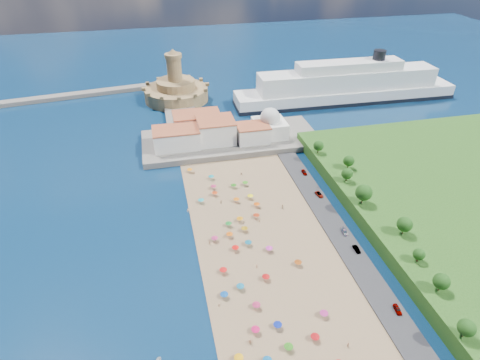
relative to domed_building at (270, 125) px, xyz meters
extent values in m
plane|color=#071938|center=(-30.00, -71.00, -8.97)|extent=(700.00, 700.00, 0.00)
cube|color=#59544C|center=(-20.00, 2.00, -7.47)|extent=(90.00, 36.00, 3.00)
cube|color=#59544C|center=(-42.00, 37.00, -7.77)|extent=(18.00, 70.00, 2.40)
cube|color=#59544C|center=(-140.00, 82.00, -7.67)|extent=(199.03, 34.77, 2.60)
cube|color=silver|center=(-48.00, -2.00, -1.47)|extent=(22.00, 14.00, 9.00)
cube|color=silver|center=(-28.00, 0.00, -0.47)|extent=(18.00, 16.00, 11.00)
cube|color=silver|center=(-10.00, -4.00, -1.97)|extent=(16.00, 12.00, 8.00)
cube|color=silver|center=(-36.00, 12.00, -0.97)|extent=(24.00, 14.00, 10.00)
cube|color=silver|center=(0.00, 0.00, -1.97)|extent=(16.00, 16.00, 8.00)
sphere|color=silver|center=(0.00, 0.00, 4.03)|extent=(10.00, 10.00, 10.00)
cylinder|color=silver|center=(0.00, 0.00, 7.83)|extent=(1.20, 1.20, 1.60)
cylinder|color=#A38751|center=(-42.00, 67.00, -4.97)|extent=(40.00, 40.00, 8.00)
cylinder|color=#A38751|center=(-42.00, 67.00, 1.53)|extent=(24.00, 24.00, 5.00)
cylinder|color=#A38751|center=(-42.00, 67.00, 11.03)|extent=(9.00, 9.00, 14.00)
cylinder|color=#A38751|center=(-42.00, 67.00, 19.23)|extent=(10.40, 10.40, 2.40)
cone|color=#A38751|center=(-42.00, 67.00, 21.93)|extent=(6.00, 6.00, 3.00)
cube|color=black|center=(62.17, 42.18, -7.84)|extent=(141.89, 23.75, 2.28)
cube|color=silver|center=(62.17, 42.18, -4.76)|extent=(140.88, 23.33, 8.43)
cube|color=silver|center=(62.17, 42.18, 5.08)|extent=(112.71, 19.04, 11.24)
cube|color=silver|center=(62.17, 42.18, 13.51)|extent=(65.81, 14.38, 5.62)
cylinder|color=black|center=(80.90, 41.82, 19.13)|extent=(7.49, 7.49, 5.62)
cylinder|color=gray|center=(-16.09, -89.70, -7.72)|extent=(0.07, 0.07, 2.00)
cone|color=#953F0D|center=(-16.09, -89.70, -6.82)|extent=(2.50, 2.50, 0.60)
cylinder|color=gray|center=(-35.70, -31.02, -7.72)|extent=(0.07, 0.07, 2.00)
cone|color=#0F838C|center=(-35.70, -31.02, -6.82)|extent=(2.50, 2.50, 0.60)
cylinder|color=gray|center=(-44.35, -23.11, -7.72)|extent=(0.07, 0.07, 2.00)
cone|color=orange|center=(-44.35, -23.11, -6.82)|extent=(2.50, 2.50, 0.60)
cylinder|color=gray|center=(-23.54, -81.11, -7.72)|extent=(0.07, 0.07, 2.00)
cone|color=#C129A3|center=(-23.54, -81.11, -6.82)|extent=(2.50, 2.50, 0.60)
cylinder|color=gray|center=(-35.46, -70.81, -7.72)|extent=(0.07, 0.07, 2.00)
cone|color=#D6570B|center=(-35.46, -70.81, -6.82)|extent=(2.50, 2.50, 0.60)
cylinder|color=gray|center=(-28.46, -50.32, -7.72)|extent=(0.07, 0.07, 2.00)
cone|color=#D8630B|center=(-28.46, -50.32, -6.82)|extent=(2.50, 2.50, 0.60)
cylinder|color=gray|center=(-42.79, -119.10, -7.72)|extent=(0.07, 0.07, 2.00)
cone|color=orange|center=(-42.79, -119.10, -6.82)|extent=(2.50, 2.50, 0.60)
cylinder|color=gray|center=(-34.61, -64.79, -7.72)|extent=(0.07, 0.07, 2.00)
cone|color=#157624|center=(-34.61, -64.79, -6.82)|extent=(2.50, 2.50, 0.60)
cylinder|color=gray|center=(-37.05, -95.61, -7.72)|extent=(0.07, 0.07, 2.00)
cone|color=#0F638A|center=(-37.05, -95.61, -6.82)|extent=(2.50, 2.50, 0.60)
cylinder|color=gray|center=(-29.89, -62.89, -7.72)|extent=(0.07, 0.07, 2.00)
cone|color=orange|center=(-29.89, -62.89, -6.82)|extent=(2.50, 2.50, 0.60)
cylinder|color=gray|center=(-29.48, -68.87, -7.72)|extent=(0.07, 0.07, 2.00)
cone|color=#936D0D|center=(-29.48, -68.87, -6.82)|extent=(2.50, 2.50, 0.60)
cylinder|color=gray|center=(-23.20, -62.22, -7.72)|extent=(0.07, 0.07, 2.00)
cone|color=#A12B0E|center=(-23.20, -62.22, -6.82)|extent=(2.50, 2.50, 0.60)
cylinder|color=gray|center=(-22.11, -39.10, -7.72)|extent=(0.07, 0.07, 2.00)
cone|color=#2F8117|center=(-22.11, -39.10, -6.82)|extent=(2.50, 2.50, 0.60)
cylinder|color=gray|center=(-21.25, -55.34, -7.72)|extent=(0.07, 0.07, 2.00)
cone|color=#C34808|center=(-21.25, -55.34, -6.82)|extent=(2.50, 2.50, 0.60)
cylinder|color=gray|center=(-29.94, -111.64, -7.72)|extent=(0.07, 0.07, 2.00)
cone|color=#0B1F93|center=(-29.94, -111.64, -6.82)|extent=(2.50, 2.50, 0.60)
cylinder|color=gray|center=(-40.96, -87.66, -7.72)|extent=(0.07, 0.07, 2.00)
cone|color=red|center=(-40.96, -87.66, -6.82)|extent=(2.50, 2.50, 0.60)
cylinder|color=gray|center=(-36.35, -43.92, -7.72)|extent=(0.07, 0.07, 2.00)
cone|color=red|center=(-36.35, -43.92, -6.82)|extent=(2.50, 2.50, 0.60)
cylinder|color=gray|center=(-21.13, -117.59, -7.72)|extent=(0.07, 0.07, 2.00)
cone|color=#AC0D12|center=(-21.13, -117.59, -6.82)|extent=(2.50, 2.50, 0.60)
cone|color=#0B5996|center=(-35.75, -121.42, -6.82)|extent=(2.50, 2.50, 0.60)
cylinder|color=gray|center=(-36.00, -38.87, -7.72)|extent=(0.07, 0.07, 2.00)
cone|color=#AB244D|center=(-36.00, -38.87, -6.82)|extent=(2.50, 2.50, 0.60)
cylinder|color=gray|center=(-41.08, -71.75, -7.72)|extent=(0.07, 0.07, 2.00)
cone|color=#B4265F|center=(-41.08, -71.75, -6.82)|extent=(2.50, 2.50, 0.60)
cylinder|color=gray|center=(-29.15, -118.88, -7.72)|extent=(0.07, 0.07, 2.00)
cone|color=#297B15|center=(-29.15, -118.88, -6.82)|extent=(2.50, 2.50, 0.60)
cylinder|color=gray|center=(-28.25, -93.59, -7.72)|extent=(0.07, 0.07, 2.00)
cone|color=#AC0D0E|center=(-28.25, -93.59, -6.82)|extent=(2.50, 2.50, 0.60)
cylinder|color=gray|center=(-34.02, -103.65, -7.72)|extent=(0.07, 0.07, 2.00)
cone|color=#A9244E|center=(-34.02, -103.65, -6.82)|extent=(2.50, 2.50, 0.60)
cylinder|color=gray|center=(-22.40, -49.25, -7.72)|extent=(0.07, 0.07, 2.00)
cone|color=yellow|center=(-22.40, -49.25, -6.82)|extent=(2.50, 2.50, 0.60)
cylinder|color=gray|center=(-42.57, -47.75, -7.72)|extent=(0.07, 0.07, 2.00)
cone|color=teal|center=(-42.57, -47.75, -6.82)|extent=(2.50, 2.50, 0.60)
cylinder|color=gray|center=(-27.44, -39.98, -7.72)|extent=(0.07, 0.07, 2.00)
cone|color=#227114|center=(-27.44, -39.98, -6.82)|extent=(2.50, 2.50, 0.60)
cylinder|color=gray|center=(-34.90, -78.23, -7.72)|extent=(0.07, 0.07, 2.00)
cone|color=red|center=(-34.90, -78.23, -6.82)|extent=(2.50, 2.50, 0.60)
cylinder|color=gray|center=(-15.72, -110.84, -7.72)|extent=(0.07, 0.07, 2.00)
cone|color=#B02575|center=(-15.72, -110.84, -6.82)|extent=(2.50, 2.50, 0.60)
cylinder|color=gray|center=(-36.40, -111.77, -7.72)|extent=(0.07, 0.07, 2.00)
cone|color=#C50F4E|center=(-36.40, -111.77, -6.82)|extent=(2.50, 2.50, 0.60)
cylinder|color=gray|center=(-29.89, -76.58, -7.72)|extent=(0.07, 0.07, 2.00)
cone|color=#0D5C7A|center=(-29.89, -76.58, -6.82)|extent=(2.50, 2.50, 0.60)
cylinder|color=gray|center=(-42.54, -97.68, -7.72)|extent=(0.07, 0.07, 2.00)
cone|color=#0B4596|center=(-42.54, -97.68, -6.82)|extent=(2.50, 2.50, 0.60)
imported|color=tan|center=(-42.58, -25.10, -7.89)|extent=(1.01, 0.94, 1.67)
imported|color=tan|center=(-44.66, -100.80, -7.95)|extent=(0.60, 0.43, 1.55)
imported|color=tan|center=(-38.70, -114.87, -7.81)|extent=(1.75, 1.23, 1.82)
imported|color=tan|center=(-48.50, -52.70, -7.90)|extent=(1.22, 1.13, 1.65)
imported|color=tan|center=(-29.70, -87.78, -7.90)|extent=(0.60, 0.86, 1.66)
imported|color=tan|center=(-34.62, -49.88, -7.83)|extent=(0.94, 1.05, 1.79)
imported|color=tan|center=(-13.21, -121.48, -7.82)|extent=(1.07, 1.04, 1.81)
imported|color=tan|center=(-21.98, -30.61, -7.92)|extent=(1.20, 0.97, 1.61)
imported|color=tan|center=(-11.40, -58.40, -7.84)|extent=(1.09, 1.72, 1.77)
imported|color=tan|center=(-43.21, -72.98, -7.82)|extent=(1.07, 1.12, 1.82)
imported|color=tan|center=(-22.76, -65.07, -7.94)|extent=(0.68, 0.66, 1.57)
imported|color=gray|center=(6.00, -113.99, -7.61)|extent=(2.07, 4.09, 1.33)
imported|color=gray|center=(6.00, -78.28, -7.67)|extent=(2.02, 4.29, 1.21)
imported|color=gray|center=(6.00, -53.89, -7.65)|extent=(2.67, 4.74, 1.25)
imported|color=gray|center=(6.00, -36.21, -7.55)|extent=(1.86, 4.28, 1.44)
imported|color=gray|center=(6.00, -87.78, -7.62)|extent=(1.48, 4.01, 1.31)
cylinder|color=#382314|center=(14.79, -128.73, -1.69)|extent=(0.50, 0.50, 2.56)
sphere|color=#14380F|center=(14.79, -128.73, 0.61)|extent=(4.61, 4.61, 4.61)
cylinder|color=#382314|center=(18.27, -113.63, -1.63)|extent=(0.50, 0.50, 2.69)
sphere|color=#14380F|center=(18.27, -113.63, 0.79)|extent=(4.84, 4.84, 4.84)
cylinder|color=#382314|center=(19.15, -101.57, -1.91)|extent=(0.50, 0.50, 2.12)
sphere|color=#14380F|center=(19.15, -101.57, 0.00)|extent=(3.82, 3.82, 3.82)
cylinder|color=#382314|center=(21.92, -88.51, -1.50)|extent=(0.50, 0.50, 2.95)
sphere|color=#14380F|center=(21.92, -88.51, 1.16)|extent=(5.31, 5.31, 5.31)
cylinder|color=#382314|center=(16.57, -69.13, -1.21)|extent=(0.50, 0.50, 3.53)
sphere|color=#14380F|center=(16.57, -69.13, 1.97)|extent=(6.36, 6.36, 6.36)
cylinder|color=#382314|center=(17.39, -53.51, -1.66)|extent=(0.50, 0.50, 2.63)
sphere|color=#14380F|center=(17.39, -53.51, 0.70)|extent=(4.73, 4.73, 4.73)
cylinder|color=#382314|center=(22.61, -44.12, -1.63)|extent=(0.50, 0.50, 2.70)
sphere|color=#14380F|center=(22.61, -44.12, 0.80)|extent=(4.86, 4.86, 4.86)
cylinder|color=#382314|center=(15.17, -28.16, -1.64)|extent=(0.50, 0.50, 2.67)
sphere|color=#14380F|center=(15.17, -28.16, 0.77)|extent=(4.81, 4.81, 4.81)
camera|label=1|loc=(-56.08, -179.58, 87.99)|focal=30.00mm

